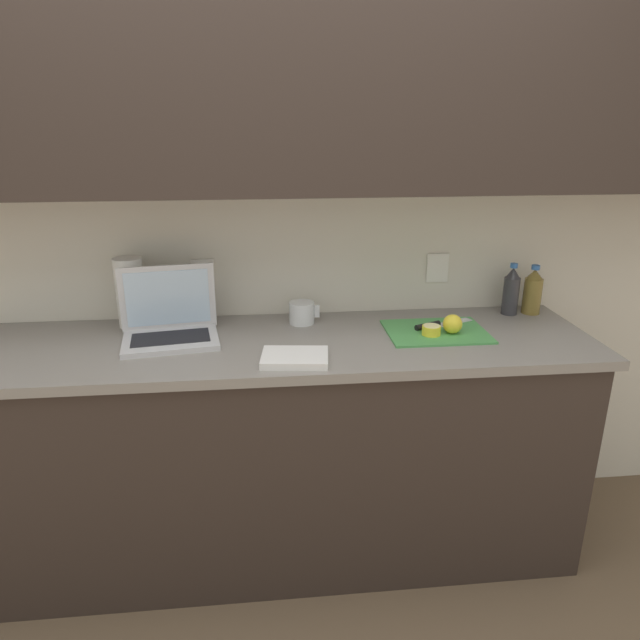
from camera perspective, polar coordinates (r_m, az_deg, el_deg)
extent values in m
plane|color=brown|center=(2.55, -4.10, -21.52)|extent=(12.00, 12.00, 0.00)
cube|color=silver|center=(2.30, -5.19, 10.09)|extent=(5.20, 0.06, 2.60)
cube|color=white|center=(2.32, -11.62, 4.54)|extent=(0.09, 0.01, 0.12)
cube|color=white|center=(2.42, 11.66, 5.14)|extent=(0.09, 0.01, 0.12)
cube|color=#332823|center=(2.08, -5.51, 22.10)|extent=(4.42, 0.32, 0.70)
cube|color=#332823|center=(2.29, -4.37, -13.18)|extent=(2.28, 0.58, 0.88)
cube|color=gray|center=(2.08, -4.68, -2.55)|extent=(2.35, 0.61, 0.03)
cube|color=#9EA3A8|center=(2.30, -27.36, -4.34)|extent=(0.46, 0.40, 0.16)
cube|color=silver|center=(2.12, -14.68, -1.97)|extent=(0.37, 0.29, 0.02)
cube|color=black|center=(2.11, -14.71, -1.70)|extent=(0.29, 0.18, 0.00)
cube|color=silver|center=(2.19, -14.98, 2.19)|extent=(0.34, 0.06, 0.24)
cube|color=silver|center=(2.18, -14.98, 2.15)|extent=(0.30, 0.05, 0.20)
cube|color=#4C9E51|center=(2.19, 11.53, -1.13)|extent=(0.37, 0.28, 0.01)
cube|color=silver|center=(2.29, 13.26, -0.22)|extent=(0.16, 0.09, 0.00)
cylinder|color=black|center=(2.21, 10.71, -0.55)|extent=(0.11, 0.06, 0.02)
cylinder|color=yellow|center=(2.14, 11.07, -1.02)|extent=(0.07, 0.07, 0.03)
cylinder|color=#F4EAA3|center=(2.13, 11.10, -0.56)|extent=(0.06, 0.06, 0.00)
sphere|color=yellow|center=(2.17, 13.12, -0.39)|extent=(0.07, 0.07, 0.07)
cylinder|color=#333338|center=(2.46, 18.52, 2.30)|extent=(0.06, 0.06, 0.15)
cone|color=#333338|center=(2.44, 18.76, 4.50)|extent=(0.06, 0.06, 0.04)
cylinder|color=#3366B2|center=(2.43, 18.84, 5.18)|extent=(0.03, 0.03, 0.02)
cylinder|color=olive|center=(2.50, 20.45, 2.26)|extent=(0.07, 0.07, 0.15)
cone|color=olive|center=(2.48, 20.69, 4.31)|extent=(0.07, 0.07, 0.04)
cylinder|color=#3366B2|center=(2.47, 20.77, 4.95)|extent=(0.03, 0.03, 0.02)
cylinder|color=silver|center=(2.24, -1.84, 0.73)|extent=(0.10, 0.10, 0.09)
cube|color=silver|center=(2.24, -0.32, 0.89)|extent=(0.02, 0.01, 0.05)
cylinder|color=white|center=(2.30, -18.42, 2.63)|extent=(0.11, 0.11, 0.27)
cube|color=white|center=(1.90, -2.54, -3.78)|extent=(0.24, 0.18, 0.02)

